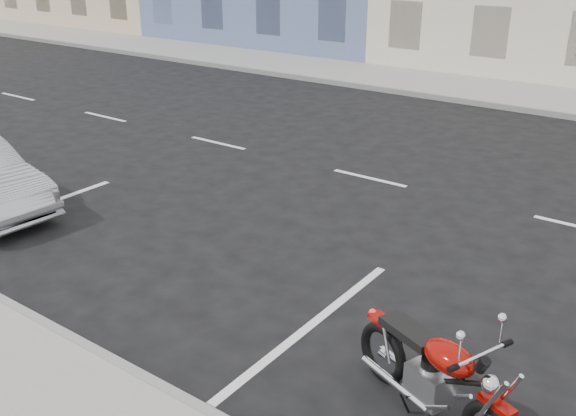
# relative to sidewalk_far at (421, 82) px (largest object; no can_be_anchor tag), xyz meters

# --- Properties ---
(ground) EXTENTS (120.00, 120.00, 0.00)m
(ground) POSITION_rel_sidewalk_far_xyz_m (5.00, -8.70, -0.07)
(ground) COLOR black
(ground) RESTS_ON ground
(sidewalk_far) EXTENTS (80.00, 3.40, 0.15)m
(sidewalk_far) POSITION_rel_sidewalk_far_xyz_m (0.00, 0.00, 0.00)
(sidewalk_far) COLOR gray
(sidewalk_far) RESTS_ON ground
(curb_far) EXTENTS (80.00, 0.12, 0.16)m
(curb_far) POSITION_rel_sidewalk_far_xyz_m (0.00, -1.70, 0.01)
(curb_far) COLOR gray
(curb_far) RESTS_ON ground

